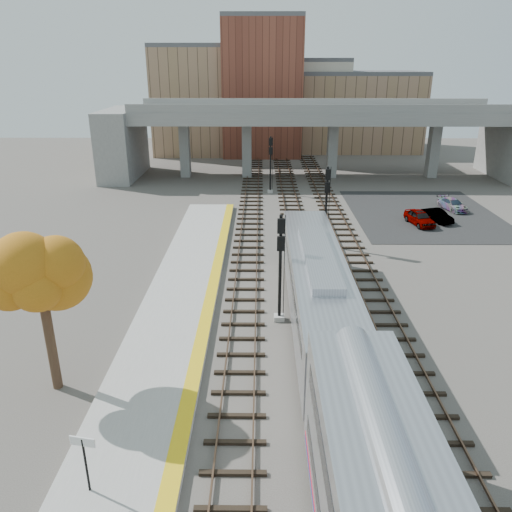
# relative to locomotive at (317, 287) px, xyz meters

# --- Properties ---
(ground) EXTENTS (160.00, 160.00, 0.00)m
(ground) POSITION_rel_locomotive_xyz_m (-1.00, -5.82, -2.28)
(ground) COLOR #47423D
(ground) RESTS_ON ground
(platform) EXTENTS (4.50, 60.00, 0.35)m
(platform) POSITION_rel_locomotive_xyz_m (-8.25, -5.82, -2.10)
(platform) COLOR #9E9E99
(platform) RESTS_ON ground
(yellow_strip) EXTENTS (0.70, 60.00, 0.01)m
(yellow_strip) POSITION_rel_locomotive_xyz_m (-6.35, -5.82, -1.92)
(yellow_strip) COLOR yellow
(yellow_strip) RESTS_ON platform
(tracks) EXTENTS (10.70, 95.00, 0.25)m
(tracks) POSITION_rel_locomotive_xyz_m (-0.07, 6.68, -2.20)
(tracks) COLOR black
(tracks) RESTS_ON ground
(overpass) EXTENTS (54.00, 12.00, 9.50)m
(overpass) POSITION_rel_locomotive_xyz_m (3.92, 39.18, 3.53)
(overpass) COLOR slate
(overpass) RESTS_ON ground
(buildings_far) EXTENTS (43.00, 21.00, 20.60)m
(buildings_far) POSITION_rel_locomotive_xyz_m (0.26, 60.75, 5.60)
(buildings_far) COLOR #957056
(buildings_far) RESTS_ON ground
(parking_lot) EXTENTS (14.00, 18.00, 0.04)m
(parking_lot) POSITION_rel_locomotive_xyz_m (13.00, 22.18, -2.26)
(parking_lot) COLOR black
(parking_lot) RESTS_ON ground
(locomotive) EXTENTS (3.02, 19.05, 4.10)m
(locomotive) POSITION_rel_locomotive_xyz_m (0.00, 0.00, 0.00)
(locomotive) COLOR #A8AAB2
(locomotive) RESTS_ON ground
(signal_mast_near) EXTENTS (0.60, 0.64, 6.42)m
(signal_mast_near) POSITION_rel_locomotive_xyz_m (-2.10, 0.17, 0.78)
(signal_mast_near) COLOR #9E9E99
(signal_mast_near) RESTS_ON ground
(signal_mast_mid) EXTENTS (0.60, 0.64, 6.56)m
(signal_mast_mid) POSITION_rel_locomotive_xyz_m (2.00, 12.69, 0.88)
(signal_mast_mid) COLOR #9E9E99
(signal_mast_mid) RESTS_ON ground
(signal_mast_far) EXTENTS (0.60, 0.64, 6.37)m
(signal_mast_far) POSITION_rel_locomotive_xyz_m (-2.10, 30.52, 0.75)
(signal_mast_far) COLOR #9E9E99
(signal_mast_far) RESTS_ON ground
(station_sign) EXTENTS (0.89, 0.22, 2.27)m
(station_sign) POSITION_rel_locomotive_xyz_m (-9.09, -12.60, -0.30)
(station_sign) COLOR black
(station_sign) RESTS_ON platform
(tree) EXTENTS (3.60, 3.60, 7.83)m
(tree) POSITION_rel_locomotive_xyz_m (-12.64, -6.30, 3.53)
(tree) COLOR #382619
(tree) RESTS_ON ground
(car_a) EXTENTS (2.31, 4.14, 1.33)m
(car_a) POSITION_rel_locomotive_xyz_m (11.47, 18.54, -1.57)
(car_a) COLOR #99999E
(car_a) RESTS_ON parking_lot
(car_b) EXTENTS (2.40, 3.66, 1.14)m
(car_b) POSITION_rel_locomotive_xyz_m (13.43, 19.52, -1.67)
(car_b) COLOR #99999E
(car_b) RESTS_ON parking_lot
(car_c) EXTENTS (2.51, 4.13, 1.12)m
(car_c) POSITION_rel_locomotive_xyz_m (16.30, 23.50, -1.68)
(car_c) COLOR #99999E
(car_c) RESTS_ON parking_lot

